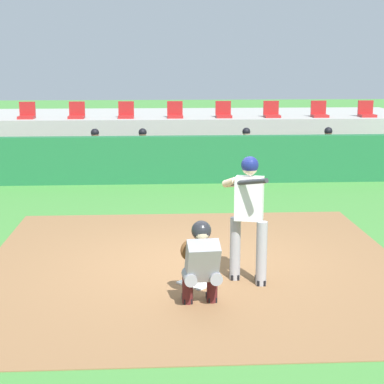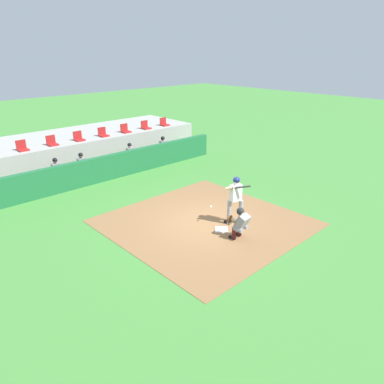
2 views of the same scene
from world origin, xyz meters
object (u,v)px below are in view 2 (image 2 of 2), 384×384
(dugout_player_0, at_px, (58,172))
(dugout_player_2, at_px, (131,155))
(stadium_seat_3, at_px, (52,143))
(stadium_seat_6, at_px, (125,130))
(stadium_seat_5, at_px, (103,134))
(home_plate, at_px, (221,229))
(catcher_crouched, at_px, (239,222))
(stadium_seat_2, at_px, (22,148))
(stadium_seat_7, at_px, (146,127))
(stadium_seat_4, at_px, (79,138))
(batter_at_plate, at_px, (235,197))
(stadium_seat_8, at_px, (164,123))
(dugout_player_1, at_px, (83,166))
(dugout_player_3, at_px, (164,147))

(dugout_player_0, xyz_separation_m, dugout_player_2, (4.04, 0.00, 0.00))
(stadium_seat_3, bearing_deg, stadium_seat_6, 0.00)
(stadium_seat_5, bearing_deg, home_plate, -98.08)
(catcher_crouched, height_order, dugout_player_2, dugout_player_2)
(dugout_player_0, height_order, stadium_seat_2, stadium_seat_2)
(stadium_seat_6, distance_m, stadium_seat_7, 1.44)
(home_plate, distance_m, stadium_seat_5, 10.39)
(dugout_player_0, height_order, stadium_seat_4, stadium_seat_4)
(catcher_crouched, relative_size, stadium_seat_3, 3.71)
(dugout_player_0, relative_size, stadium_seat_4, 2.71)
(dugout_player_2, bearing_deg, stadium_seat_5, 101.47)
(batter_at_plate, relative_size, stadium_seat_3, 3.76)
(batter_at_plate, relative_size, dugout_player_2, 1.39)
(catcher_crouched, relative_size, stadium_seat_5, 3.71)
(dugout_player_2, bearing_deg, stadium_seat_3, 148.36)
(stadium_seat_8, bearing_deg, stadium_seat_6, 180.00)
(dugout_player_0, xyz_separation_m, stadium_seat_6, (5.08, 2.03, 0.86))
(catcher_crouched, bearing_deg, stadium_seat_7, 68.35)
(home_plate, distance_m, stadium_seat_3, 10.39)
(catcher_crouched, bearing_deg, dugout_player_1, 95.76)
(stadium_seat_2, bearing_deg, batter_at_plate, -70.61)
(stadium_seat_5, bearing_deg, stadium_seat_3, 180.00)
(batter_at_plate, bearing_deg, stadium_seat_3, 101.86)
(dugout_player_2, distance_m, stadium_seat_2, 5.24)
(dugout_player_2, bearing_deg, dugout_player_0, 180.00)
(stadium_seat_3, relative_size, stadium_seat_8, 1.00)
(batter_at_plate, bearing_deg, stadium_seat_5, 85.76)
(dugout_player_0, height_order, dugout_player_1, same)
(dugout_player_3, bearing_deg, dugout_player_1, 180.00)
(dugout_player_1, relative_size, dugout_player_3, 1.00)
(stadium_seat_8, bearing_deg, batter_at_plate, -116.57)
(dugout_player_2, xyz_separation_m, stadium_seat_5, (-0.41, 2.03, 0.86))
(batter_at_plate, xyz_separation_m, dugout_player_1, (-1.62, 8.13, -0.36))
(home_plate, distance_m, dugout_player_3, 9.14)
(dugout_player_1, height_order, stadium_seat_7, stadium_seat_7)
(stadium_seat_8, bearing_deg, stadium_seat_7, 180.00)
(stadium_seat_6, bearing_deg, dugout_player_3, -59.29)
(dugout_player_1, distance_m, stadium_seat_2, 2.96)
(dugout_player_2, distance_m, stadium_seat_4, 2.89)
(dugout_player_1, distance_m, stadium_seat_5, 3.24)
(dugout_player_3, xyz_separation_m, stadium_seat_6, (-1.21, 2.03, 0.86))
(dugout_player_2, bearing_deg, stadium_seat_6, 63.11)
(stadium_seat_3, xyz_separation_m, stadium_seat_6, (4.33, 0.00, 0.00))
(stadium_seat_2, relative_size, stadium_seat_5, 1.00)
(dugout_player_1, relative_size, dugout_player_2, 1.00)
(dugout_player_0, xyz_separation_m, dugout_player_3, (6.28, 0.00, 0.00))
(home_plate, xyz_separation_m, dugout_player_2, (1.86, 8.14, 0.65))
(home_plate, xyz_separation_m, stadium_seat_2, (-2.89, 10.18, 1.51))
(batter_at_plate, distance_m, stadium_seat_7, 10.81)
(dugout_player_0, xyz_separation_m, stadium_seat_8, (7.96, 2.03, 0.86))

